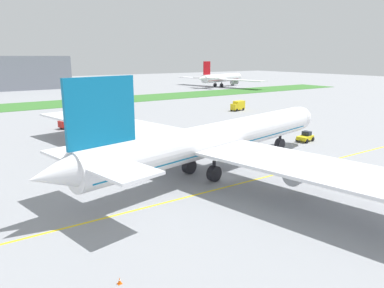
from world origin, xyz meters
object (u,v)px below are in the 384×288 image
pushback_tug (305,137)px  ground_crew_wingwalker_port (379,184)px  parked_airliner_far_centre (220,78)px  traffic_cone_near_nose (119,281)px  service_truck_baggage_loader (72,122)px  service_truck_fuel_bowser (238,106)px  airliner_foreground (214,140)px

pushback_tug → ground_crew_wingwalker_port: size_ratio=3.67×
parked_airliner_far_centre → traffic_cone_near_nose: bearing=-131.0°
service_truck_baggage_loader → service_truck_fuel_bowser: bearing=-1.1°
service_truck_fuel_bowser → parked_airliner_far_centre: size_ratio=0.09×
traffic_cone_near_nose → service_truck_fuel_bowser: (71.79, 67.39, 1.44)m
ground_crew_wingwalker_port → parked_airliner_far_centre: 172.61m
ground_crew_wingwalker_port → pushback_tug: bearing=57.9°
traffic_cone_near_nose → service_truck_fuel_bowser: 98.47m
pushback_tug → parked_airliner_far_centre: (74.25, 122.33, 4.12)m
ground_crew_wingwalker_port → parked_airliner_far_centre: parked_airliner_far_centre is taller
ground_crew_wingwalker_port → traffic_cone_near_nose: (-37.90, 0.27, -0.68)m
pushback_tug → parked_airliner_far_centre: 143.16m
pushback_tug → service_truck_baggage_loader: size_ratio=0.89×
pushback_tug → service_truck_fuel_bowser: (18.22, 42.70, 0.74)m
pushback_tug → traffic_cone_near_nose: bearing=-155.3°
traffic_cone_near_nose → service_truck_baggage_loader: 70.43m
airliner_foreground → service_truck_baggage_loader: airliner_foreground is taller
airliner_foreground → parked_airliner_far_centre: size_ratio=1.53×
pushback_tug → ground_crew_wingwalker_port: (-15.66, -24.96, -0.02)m
traffic_cone_near_nose → ground_crew_wingwalker_port: bearing=-0.4°
airliner_foreground → ground_crew_wingwalker_port: 23.86m
pushback_tug → traffic_cone_near_nose: pushback_tug is taller
pushback_tug → parked_airliner_far_centre: bearing=58.7°
service_truck_baggage_loader → service_truck_fuel_bowser: size_ratio=1.19×
traffic_cone_near_nose → service_truck_baggage_loader: bearing=76.5°
ground_crew_wingwalker_port → service_truck_baggage_loader: bearing=107.3°
pushback_tug → ground_crew_wingwalker_port: 29.47m
service_truck_fuel_bowser → airliner_foreground: bearing=-134.4°
parked_airliner_far_centre → pushback_tug: bearing=-121.3°
service_truck_baggage_loader → ground_crew_wingwalker_port: bearing=-72.7°
airliner_foreground → pushback_tug: bearing=11.7°
service_truck_baggage_loader → traffic_cone_near_nose: bearing=-103.5°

